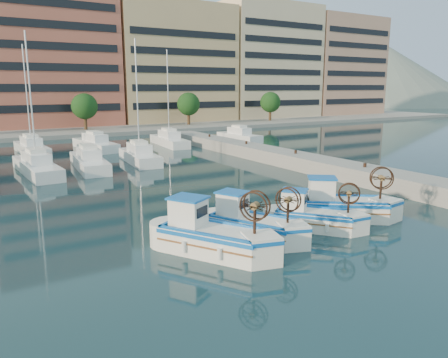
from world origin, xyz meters
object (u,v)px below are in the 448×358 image
Objects in this scene: fishing_boat_a at (211,235)px; fishing_boat_d at (341,205)px; fishing_boat_b at (251,223)px; fishing_boat_c at (312,216)px.

fishing_boat_d is at bearing -26.12° from fishing_boat_a.
fishing_boat_b is at bearing 127.78° from fishing_boat_d.
fishing_boat_a reaches higher than fishing_boat_b.
fishing_boat_d reaches higher than fishing_boat_c.
fishing_boat_d is (2.58, 0.49, 0.11)m from fishing_boat_c.
fishing_boat_c is 2.62m from fishing_boat_d.
fishing_boat_a is 1.05× the size of fishing_boat_d.
fishing_boat_d reaches higher than fishing_boat_b.
fishing_boat_a is 2.64m from fishing_boat_b.
fishing_boat_d is at bearing -28.55° from fishing_boat_c.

